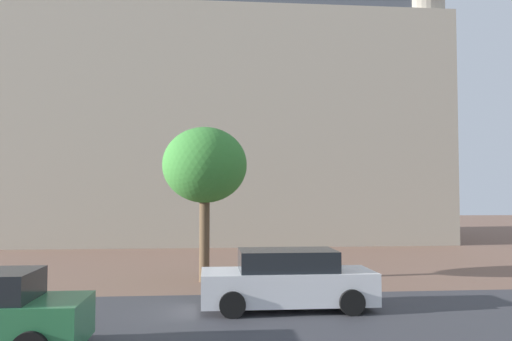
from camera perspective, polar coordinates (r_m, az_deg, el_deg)
ground_plane at (r=12.92m, az=2.25°, el=-15.90°), size 120.00×120.00×0.00m
street_asphalt_strip at (r=12.30m, az=2.65°, el=-16.56°), size 120.00×7.58×0.00m
landmark_building at (r=35.98m, az=-3.83°, el=6.57°), size 27.02×13.05×28.46m
car_white at (r=13.84m, az=3.44°, el=-11.91°), size 4.44×1.93×1.53m
tree_curb_far at (r=17.98m, az=-5.62°, el=0.49°), size 2.89×2.89×5.28m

